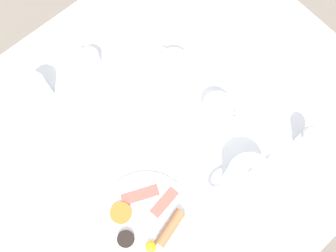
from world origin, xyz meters
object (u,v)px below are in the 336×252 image
Objects in this scene: teacup_with_saucer_left at (174,66)px; fork_spare at (315,87)px; knife_by_plate at (232,47)px; water_glass_tall at (37,91)px; salt_grinder at (308,138)px; creamer_jug at (90,60)px; breakfast_plate at (147,222)px; teacup_with_saucer_right at (217,110)px; teapot_near at (246,178)px; fork_by_plate at (83,131)px.

fork_spare is (-0.33, -0.28, -0.02)m from teacup_with_saucer_left.
water_glass_tall is at bearing 65.11° from knife_by_plate.
salt_grinder is 0.20m from fork_spare.
teacup_with_saucer_left is at bearing -135.22° from creamer_jug.
breakfast_plate is at bearing 159.34° from creamer_jug.
knife_by_plate is at bearing -114.89° from water_glass_tall.
creamer_jug is at bearing 26.39° from salt_grinder.
knife_by_plate and fork_spare have the same top height.
teacup_with_saucer_right is 0.85× the size of knife_by_plate.
water_glass_tall is (0.59, 0.28, -0.00)m from teapot_near.
knife_by_plate is at bearing 72.37° from teapot_near.
fork_by_plate is (0.42, 0.25, -0.05)m from teapot_near.
fork_by_plate and fork_spare have the same top height.
creamer_jug is 0.70m from fork_spare.
teapot_near is at bearing 140.02° from knife_by_plate.
fork_by_plate is (0.45, 0.45, -0.06)m from salt_grinder.
fork_spare is at bearing -116.33° from teacup_with_saucer_right.
knife_by_plate is (-0.09, -0.53, -0.00)m from fork_by_plate.
creamer_jug reaches higher than knife_by_plate.
teapot_near reaches higher than breakfast_plate.
knife_by_plate is at bearing -123.53° from creamer_jug.
teacup_with_saucer_left is 0.19m from teacup_with_saucer_right.
teacup_with_saucer_right is (0.20, -0.09, -0.03)m from teapot_near.
teacup_with_saucer_right is 1.69× the size of creamer_jug.
teacup_with_saucer_left reaches higher than fork_spare.
water_glass_tall is 0.61m from knife_by_plate.
teacup_with_saucer_right is 1.03× the size of fork_by_plate.
water_glass_tall is 0.78m from salt_grinder.
teapot_near is at bearing 167.55° from teacup_with_saucer_left.
water_glass_tall is 0.62× the size of knife_by_plate.
teacup_with_saucer_right is 1.38× the size of water_glass_tall.
fork_spare is at bearing -139.38° from teacup_with_saucer_left.
breakfast_plate is 1.85× the size of teacup_with_saucer_right.
knife_by_plate is (-0.06, -0.19, -0.02)m from teacup_with_saucer_left.
teacup_with_saucer_right is at bearing -136.75° from water_glass_tall.
water_glass_tall is at bearing 9.01° from fork_by_plate.
teacup_with_saucer_left is 0.26m from creamer_jug.
breakfast_plate is at bearing 174.98° from fork_by_plate.
water_glass_tall is (0.19, 0.36, 0.03)m from teacup_with_saucer_left.
water_glass_tall is at bearing 137.50° from teapot_near.
fork_by_plate is at bearing 143.03° from teapot_near.
teacup_with_saucer_right is at bearing -154.16° from creamer_jug.
salt_grinder is (-0.13, -0.48, 0.05)m from breakfast_plate.
fork_by_plate and knife_by_plate have the same top height.
salt_grinder is (-0.23, -0.12, 0.04)m from teacup_with_saucer_right.
teacup_with_saucer_left is 1.38× the size of water_glass_tall.
teacup_with_saucer_right is (-0.19, 0.00, 0.00)m from teacup_with_saucer_left.
teapot_near is 0.65m from water_glass_tall.
knife_by_plate is at bearing -11.07° from salt_grinder.
breakfast_plate is at bearing 106.44° from teacup_with_saucer_right.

